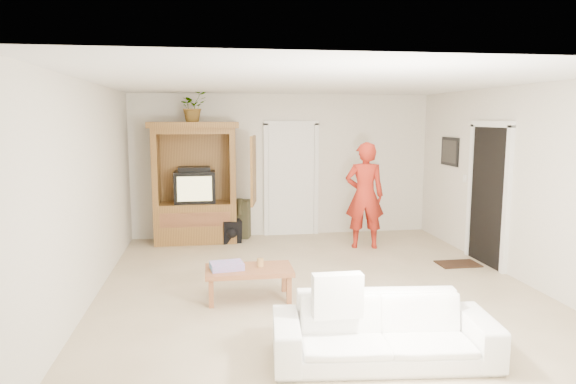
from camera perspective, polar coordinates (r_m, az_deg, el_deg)
name	(u,v)px	position (r m, az deg, el deg)	size (l,w,h in m)	color
floor	(315,285)	(6.84, 3.03, -10.25)	(6.00, 6.00, 0.00)	tan
ceiling	(317,83)	(6.50, 3.21, 12.04)	(6.00, 6.00, 0.00)	white
wall_back	(283,165)	(9.48, -0.57, 2.98)	(5.50, 5.50, 0.00)	silver
wall_front	(403,242)	(3.70, 12.62, -5.48)	(5.50, 5.50, 0.00)	silver
wall_left	(90,191)	(6.57, -21.10, 0.09)	(6.00, 6.00, 0.00)	silver
wall_right	(515,183)	(7.59, 23.89, 0.97)	(6.00, 6.00, 0.00)	silver
armoire	(196,191)	(9.10, -10.14, 0.15)	(1.82, 1.14, 2.10)	brown
door_back	(291,180)	(9.51, 0.35, 1.29)	(0.85, 0.05, 2.04)	white
doorway_right	(488,196)	(8.12, 21.37, -0.46)	(0.05, 0.90, 2.04)	black
framed_picture	(450,151)	(9.21, 17.56, 4.32)	(0.03, 0.60, 0.48)	black
doormat	(458,264)	(8.13, 18.37, -7.59)	(0.60, 0.40, 0.02)	#382316
plant	(193,106)	(8.99, -10.53, 9.34)	(0.47, 0.41, 0.53)	#4C7238
man	(365,195)	(8.64, 8.51, -0.38)	(0.65, 0.42, 1.78)	#B12617
sofa	(383,330)	(4.82, 10.53, -14.84)	(1.97, 0.77, 0.57)	white
coffee_table	(249,272)	(6.23, -4.35, -8.86)	(1.04, 0.57, 0.39)	#955933
towel	(227,266)	(6.19, -6.82, -8.14)	(0.38, 0.28, 0.08)	#EB4EA5
candle	(260,262)	(6.26, -3.09, -7.82)	(0.08, 0.08, 0.10)	tan
backpack_black	(232,232)	(9.01, -6.28, -4.44)	(0.32, 0.19, 0.40)	black
backpack_olive	(239,219)	(9.39, -5.42, -2.98)	(0.37, 0.27, 0.69)	#47442B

